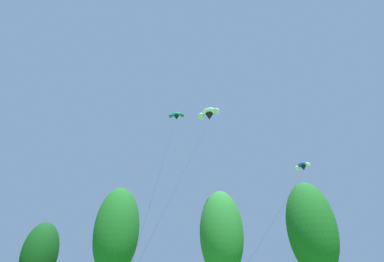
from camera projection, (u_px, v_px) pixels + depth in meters
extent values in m
ellipsoid|color=#0F3D14|center=(40.00, 253.00, 37.45)|extent=(4.53, 4.53, 7.94)
ellipsoid|color=#19561E|center=(117.00, 231.00, 35.64)|extent=(5.56, 5.56, 10.92)
ellipsoid|color=#236628|center=(221.00, 233.00, 35.66)|extent=(5.45, 5.45, 10.60)
ellipsoid|color=#19561E|center=(311.00, 228.00, 32.46)|extent=(5.43, 5.43, 10.56)
ellipsoid|color=white|center=(209.00, 112.00, 40.35)|extent=(2.28, 1.83, 1.13)
ellipsoid|color=silver|center=(217.00, 111.00, 39.62)|extent=(1.14, 1.34, 1.27)
ellipsoid|color=silver|center=(201.00, 116.00, 40.74)|extent=(1.35, 1.30, 1.27)
cone|color=black|center=(209.00, 117.00, 40.07)|extent=(1.41, 1.41, 0.96)
cylinder|color=black|center=(181.00, 177.00, 29.56)|extent=(4.42, 13.10, 21.17)
ellipsoid|color=blue|center=(302.00, 165.00, 38.40)|extent=(1.60, 1.57, 0.62)
ellipsoid|color=white|center=(308.00, 164.00, 37.71)|extent=(1.01, 0.99, 0.74)
ellipsoid|color=white|center=(298.00, 168.00, 38.86)|extent=(1.00, 1.02, 0.74)
cone|color=black|center=(304.00, 168.00, 38.20)|extent=(1.03, 1.03, 0.62)
cylinder|color=black|center=(279.00, 212.00, 28.48)|extent=(9.15, 16.43, 14.31)
ellipsoid|color=teal|center=(177.00, 114.00, 38.22)|extent=(1.30, 0.85, 0.64)
ellipsoid|color=#0F666B|center=(182.00, 115.00, 38.04)|extent=(0.78, 0.67, 0.74)
ellipsoid|color=#0F666B|center=(171.00, 116.00, 38.19)|extent=(0.73, 0.68, 0.74)
cone|color=black|center=(177.00, 118.00, 38.05)|extent=(0.76, 0.76, 0.59)
cylinder|color=black|center=(158.00, 179.00, 28.59)|extent=(0.39, 10.47, 20.17)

